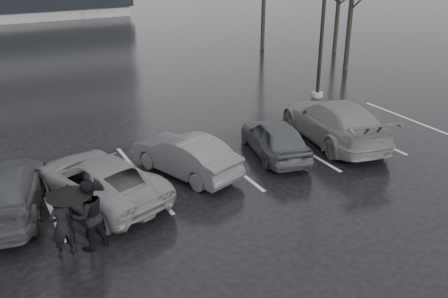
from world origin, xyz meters
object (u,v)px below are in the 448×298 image
at_px(pedestrian_right, 88,215).
at_px(pedestrian_left, 62,226).
at_px(car_west_a, 185,155).
at_px(lamp_post, 324,0).
at_px(car_main, 275,138).
at_px(car_west_b, 98,179).
at_px(car_east, 334,121).
at_px(car_west_c, 4,190).

bearing_deg(pedestrian_right, pedestrian_left, -6.83).
bearing_deg(car_west_a, lamp_post, -171.31).
relative_size(car_main, car_west_b, 0.80).
bearing_deg(car_main, pedestrian_right, 32.83).
bearing_deg(car_east, lamp_post, -112.98).
height_order(car_west_a, lamp_post, lamp_post).
distance_m(car_west_b, car_east, 8.51).
relative_size(car_main, lamp_post, 0.39).
distance_m(car_west_a, car_west_c, 5.11).
xyz_separation_m(car_west_a, pedestrian_left, (-4.14, -2.68, 0.16)).
bearing_deg(pedestrian_right, car_west_c, -71.22).
distance_m(car_west_b, lamp_post, 12.92).
bearing_deg(pedestrian_left, lamp_post, -161.60).
xyz_separation_m(car_main, car_west_b, (-5.96, -0.38, 0.01)).
bearing_deg(lamp_post, car_east, -121.67).
xyz_separation_m(car_west_a, pedestrian_right, (-3.54, -2.63, 0.25)).
bearing_deg(pedestrian_right, car_main, -170.95).
height_order(pedestrian_left, lamp_post, lamp_post).
bearing_deg(car_west_b, pedestrian_left, 39.57).
bearing_deg(car_main, lamp_post, -126.89).
distance_m(car_west_a, car_west_b, 2.80).
bearing_deg(car_east, car_west_a, 9.22).
bearing_deg(car_main, pedestrian_left, 31.61).
height_order(car_main, car_west_c, car_west_c).
bearing_deg(car_west_c, car_east, -167.38).
bearing_deg(car_west_b, pedestrian_right, 51.68).
bearing_deg(lamp_post, pedestrian_right, -149.06).
distance_m(car_west_b, pedestrian_left, 2.63).
height_order(car_main, car_west_b, car_west_b).
distance_m(car_main, car_west_b, 5.97).
relative_size(car_west_a, car_west_b, 0.83).
bearing_deg(car_east, pedestrian_right, 24.82).
relative_size(car_west_a, car_west_c, 0.83).
bearing_deg(pedestrian_right, car_west_b, -121.28).
xyz_separation_m(car_main, car_east, (2.54, 0.12, 0.12)).
distance_m(car_west_c, car_east, 10.84).
bearing_deg(car_east, car_main, 11.31).
distance_m(car_west_c, pedestrian_left, 2.88).
bearing_deg(car_west_c, car_west_b, -178.81).
distance_m(car_west_b, car_west_c, 2.39).
height_order(car_west_a, car_west_b, car_west_b).
distance_m(pedestrian_right, lamp_post, 14.50).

